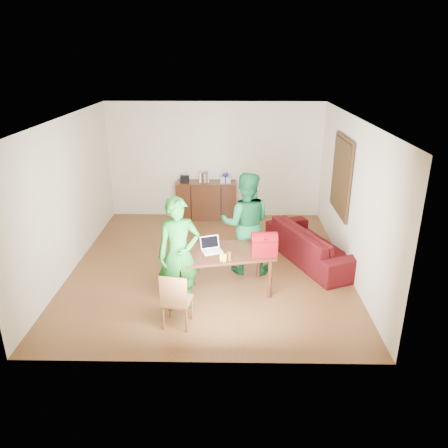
{
  "coord_description": "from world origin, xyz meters",
  "views": [
    {
      "loc": [
        0.39,
        -7.31,
        3.7
      ],
      "look_at": [
        0.27,
        -0.72,
        1.11
      ],
      "focal_mm": 35.0,
      "sensor_mm": 36.0,
      "label": 1
    }
  ],
  "objects_px": {
    "chair": "(177,310)",
    "red_bag": "(264,246)",
    "laptop": "(212,249)",
    "sofa": "(313,244)",
    "table": "(224,256)",
    "bottle": "(229,255)",
    "person_far": "(246,223)",
    "person_near": "(179,254)"
  },
  "relations": [
    {
      "from": "chair",
      "to": "red_bag",
      "type": "xyz_separation_m",
      "value": [
        1.29,
        0.91,
        0.62
      ]
    },
    {
      "from": "chair",
      "to": "red_bag",
      "type": "height_order",
      "value": "red_bag"
    },
    {
      "from": "person_near",
      "to": "sofa",
      "type": "distance_m",
      "value": 2.93
    },
    {
      "from": "person_far",
      "to": "sofa",
      "type": "xyz_separation_m",
      "value": [
        1.31,
        0.46,
        -0.59
      ]
    },
    {
      "from": "table",
      "to": "laptop",
      "type": "bearing_deg",
      "value": 175.93
    },
    {
      "from": "person_far",
      "to": "laptop",
      "type": "height_order",
      "value": "person_far"
    },
    {
      "from": "chair",
      "to": "red_bag",
      "type": "distance_m",
      "value": 1.69
    },
    {
      "from": "table",
      "to": "red_bag",
      "type": "height_order",
      "value": "red_bag"
    },
    {
      "from": "chair",
      "to": "person_near",
      "type": "height_order",
      "value": "person_near"
    },
    {
      "from": "person_far",
      "to": "bottle",
      "type": "distance_m",
      "value": 1.1
    },
    {
      "from": "bottle",
      "to": "red_bag",
      "type": "xyz_separation_m",
      "value": [
        0.54,
        0.22,
        0.06
      ]
    },
    {
      "from": "bottle",
      "to": "sofa",
      "type": "bearing_deg",
      "value": 43.87
    },
    {
      "from": "bottle",
      "to": "chair",
      "type": "bearing_deg",
      "value": -137.06
    },
    {
      "from": "chair",
      "to": "sofa",
      "type": "distance_m",
      "value": 3.21
    },
    {
      "from": "bottle",
      "to": "red_bag",
      "type": "relative_size",
      "value": 0.43
    },
    {
      "from": "chair",
      "to": "person_far",
      "type": "relative_size",
      "value": 0.47
    },
    {
      "from": "person_far",
      "to": "laptop",
      "type": "relative_size",
      "value": 4.99
    },
    {
      "from": "table",
      "to": "bottle",
      "type": "bearing_deg",
      "value": -85.45
    },
    {
      "from": "table",
      "to": "bottle",
      "type": "distance_m",
      "value": 0.38
    },
    {
      "from": "person_near",
      "to": "laptop",
      "type": "xyz_separation_m",
      "value": [
        0.48,
        0.45,
        -0.13
      ]
    },
    {
      "from": "table",
      "to": "person_near",
      "type": "relative_size",
      "value": 0.94
    },
    {
      "from": "red_bag",
      "to": "chair",
      "type": "bearing_deg",
      "value": -147.86
    },
    {
      "from": "bottle",
      "to": "sofa",
      "type": "relative_size",
      "value": 0.08
    },
    {
      "from": "table",
      "to": "laptop",
      "type": "height_order",
      "value": "laptop"
    },
    {
      "from": "chair",
      "to": "sofa",
      "type": "bearing_deg",
      "value": 52.58
    },
    {
      "from": "person_far",
      "to": "red_bag",
      "type": "bearing_deg",
      "value": 109.8
    },
    {
      "from": "table",
      "to": "red_bag",
      "type": "relative_size",
      "value": 4.13
    },
    {
      "from": "red_bag",
      "to": "bottle",
      "type": "bearing_deg",
      "value": -161.43
    },
    {
      "from": "person_far",
      "to": "laptop",
      "type": "xyz_separation_m",
      "value": [
        -0.55,
        -0.76,
        -0.16
      ]
    },
    {
      "from": "laptop",
      "to": "sofa",
      "type": "xyz_separation_m",
      "value": [
        1.86,
        1.23,
        -0.43
      ]
    },
    {
      "from": "person_far",
      "to": "person_near",
      "type": "bearing_deg",
      "value": 51.78
    },
    {
      "from": "bottle",
      "to": "sofa",
      "type": "height_order",
      "value": "bottle"
    },
    {
      "from": "sofa",
      "to": "table",
      "type": "bearing_deg",
      "value": 102.64
    },
    {
      "from": "person_near",
      "to": "sofa",
      "type": "xyz_separation_m",
      "value": [
        2.34,
        1.68,
        -0.56
      ]
    },
    {
      "from": "table",
      "to": "laptop",
      "type": "relative_size",
      "value": 4.55
    },
    {
      "from": "bottle",
      "to": "table",
      "type": "bearing_deg",
      "value": 106.09
    },
    {
      "from": "person_far",
      "to": "bottle",
      "type": "relative_size",
      "value": 10.53
    },
    {
      "from": "table",
      "to": "person_far",
      "type": "relative_size",
      "value": 0.91
    },
    {
      "from": "table",
      "to": "bottle",
      "type": "height_order",
      "value": "bottle"
    },
    {
      "from": "bottle",
      "to": "red_bag",
      "type": "bearing_deg",
      "value": 21.58
    },
    {
      "from": "laptop",
      "to": "bottle",
      "type": "xyz_separation_m",
      "value": [
        0.28,
        -0.3,
        0.04
      ]
    },
    {
      "from": "person_far",
      "to": "sofa",
      "type": "distance_m",
      "value": 1.51
    }
  ]
}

